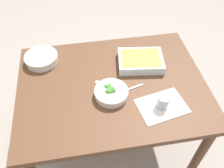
% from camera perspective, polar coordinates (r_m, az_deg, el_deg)
% --- Properties ---
extents(ground_plane, '(6.00, 6.00, 0.00)m').
position_cam_1_polar(ground_plane, '(2.15, 0.00, -13.20)').
color(ground_plane, '#9E9389').
extents(dining_table, '(1.20, 0.90, 0.74)m').
position_cam_1_polar(dining_table, '(1.61, 0.00, -2.13)').
color(dining_table, brown).
rests_on(dining_table, ground_plane).
extents(placemat, '(0.31, 0.25, 0.00)m').
position_cam_1_polar(placemat, '(1.46, 11.72, -5.08)').
color(placemat, silver).
rests_on(placemat, dining_table).
extents(stew_bowl, '(0.23, 0.23, 0.06)m').
position_cam_1_polar(stew_bowl, '(1.74, -16.38, 5.88)').
color(stew_bowl, silver).
rests_on(stew_bowl, dining_table).
extents(broccoli_bowl, '(0.21, 0.21, 0.07)m').
position_cam_1_polar(broccoli_bowl, '(1.46, -0.22, -1.99)').
color(broccoli_bowl, silver).
rests_on(broccoli_bowl, dining_table).
extents(baking_dish, '(0.33, 0.26, 0.06)m').
position_cam_1_polar(baking_dish, '(1.66, 6.76, 5.52)').
color(baking_dish, silver).
rests_on(baking_dish, dining_table).
extents(drink_cup, '(0.07, 0.07, 0.08)m').
position_cam_1_polar(drink_cup, '(1.43, 11.94, -4.21)').
color(drink_cup, '#B2BCC6').
rests_on(drink_cup, dining_table).
extents(spoon_by_stew, '(0.16, 0.10, 0.01)m').
position_cam_1_polar(spoon_by_stew, '(1.75, -17.41, 4.58)').
color(spoon_by_stew, silver).
rests_on(spoon_by_stew, dining_table).
extents(spoon_by_broccoli, '(0.17, 0.06, 0.01)m').
position_cam_1_polar(spoon_by_broccoli, '(1.51, 3.54, -1.37)').
color(spoon_by_broccoli, silver).
rests_on(spoon_by_broccoli, dining_table).
extents(fork_on_table, '(0.17, 0.07, 0.01)m').
position_cam_1_polar(fork_on_table, '(1.54, -1.21, 0.18)').
color(fork_on_table, silver).
rests_on(fork_on_table, dining_table).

